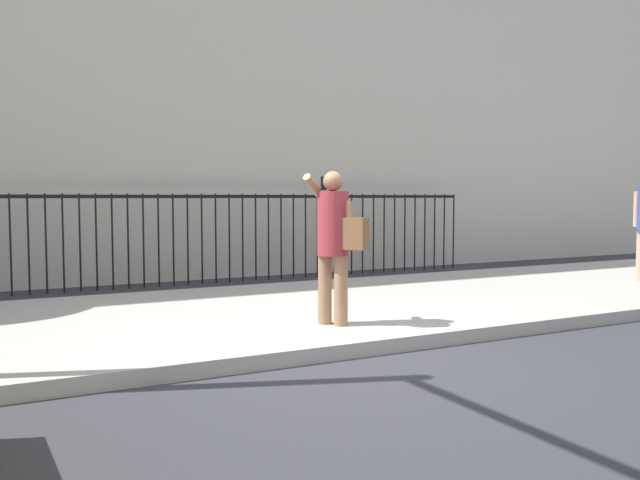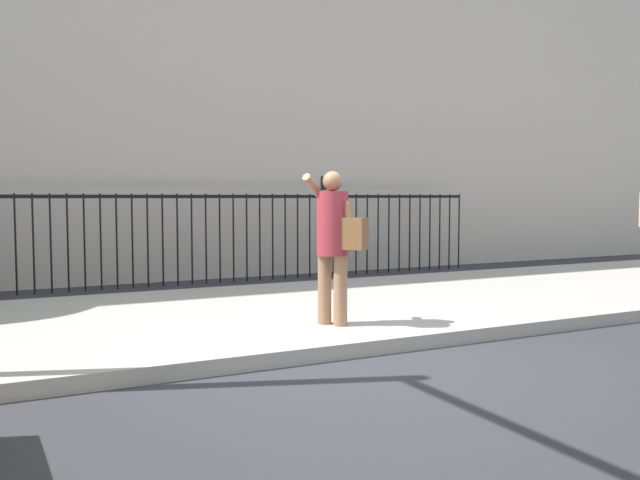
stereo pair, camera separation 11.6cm
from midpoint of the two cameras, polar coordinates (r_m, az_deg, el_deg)
ground_plane at (r=6.39m, az=3.28°, el=-10.24°), size 60.00×60.00×0.00m
sidewalk at (r=8.31m, az=-4.40°, el=-6.44°), size 28.00×4.40×0.15m
iron_fence at (r=11.69m, az=-11.36°, el=1.12°), size 12.03×0.04×1.60m
pedestrian_on_phone at (r=7.11m, az=1.74°, el=0.33°), size 0.61×0.72×1.67m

